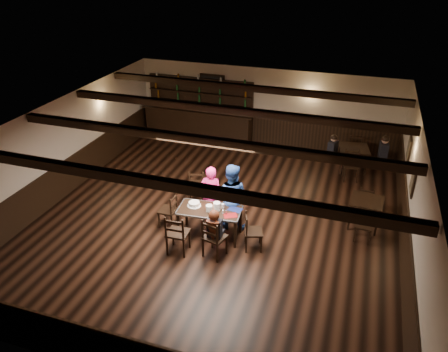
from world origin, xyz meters
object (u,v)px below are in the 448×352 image
(man_blue, at_px, (231,196))
(bar_counter, at_px, (199,120))
(cake, at_px, (194,204))
(chair_near_left, at_px, (176,232))
(dining_table, at_px, (210,213))
(chair_near_right, at_px, (212,236))
(woman_pink, at_px, (211,194))

(man_blue, relative_size, bar_counter, 0.42)
(cake, distance_m, bar_counter, 5.83)
(chair_near_left, distance_m, man_blue, 1.70)
(dining_table, xyz_separation_m, chair_near_right, (0.34, -0.75, -0.09))
(chair_near_right, relative_size, woman_pink, 0.64)
(bar_counter, bearing_deg, man_blue, -60.90)
(woman_pink, height_order, cake, woman_pink)
(man_blue, height_order, cake, man_blue)
(woman_pink, bearing_deg, chair_near_left, 72.10)
(chair_near_left, bearing_deg, chair_near_right, 9.09)
(dining_table, xyz_separation_m, chair_near_left, (-0.47, -0.88, -0.07))
(chair_near_left, relative_size, chair_near_right, 1.03)
(dining_table, distance_m, woman_pink, 0.68)
(woman_pink, relative_size, cake, 4.70)
(woman_pink, bearing_deg, chair_near_right, 103.41)
(chair_near_right, bearing_deg, cake, 133.15)
(chair_near_right, height_order, bar_counter, bar_counter)
(man_blue, distance_m, cake, 0.93)
(chair_near_left, height_order, man_blue, man_blue)
(bar_counter, bearing_deg, cake, -69.96)
(cake, bearing_deg, chair_near_left, -94.25)
(bar_counter, bearing_deg, woman_pink, -65.59)
(chair_near_left, distance_m, chair_near_right, 0.82)
(man_blue, distance_m, bar_counter, 5.66)
(chair_near_left, xyz_separation_m, chair_near_right, (0.81, 0.13, -0.02))
(chair_near_left, relative_size, cake, 3.10)
(dining_table, bearing_deg, cake, 174.30)
(chair_near_right, bearing_deg, man_blue, 89.63)
(chair_near_right, distance_m, man_blue, 1.36)
(dining_table, distance_m, cake, 0.43)
(chair_near_right, xyz_separation_m, cake, (-0.74, 0.79, 0.22))
(cake, relative_size, bar_counter, 0.08)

